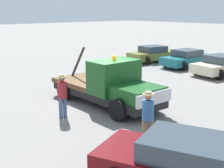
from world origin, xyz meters
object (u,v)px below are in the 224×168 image
Objects in this scene: parked_car_teal at (188,59)px; person_near_truck at (148,113)px; foreground_car at (195,166)px; parked_car_cream at (223,65)px; parked_car_olive at (154,54)px; tow_truck at (110,86)px; person_at_hood at (62,93)px.

person_near_truck is at bearing -144.04° from parked_car_teal.
person_near_truck is at bearing 133.04° from foreground_car.
parked_car_cream is (3.27, -0.70, 0.00)m from parked_car_teal.
person_near_truck reaches higher than foreground_car.
parked_car_olive is at bearing 92.11° from parked_car_cream.
person_near_truck is at bearing -23.54° from tow_truck.
tow_truck is 1.16× the size of foreground_car.
foreground_car is 2.98× the size of person_near_truck.
person_near_truck reaches higher than parked_car_olive.
person_near_truck is 0.36× the size of parked_car_olive.
foreground_car is (6.46, -2.96, -0.27)m from tow_truck.
tow_truck is at bearing 133.27° from foreground_car.
foreground_car is 17.13m from parked_car_teal.
parked_car_teal is (-10.00, 13.91, -0.00)m from foreground_car.
parked_car_olive and parked_car_teal have the same top height.
tow_truck reaches higher than person_at_hood.
foreground_car is at bearing -23.70° from tow_truck.
foreground_car is 1.09× the size of parked_car_cream.
tow_truck is 1.29× the size of parked_car_teal.
parked_car_cream is (-0.27, 10.25, -0.27)m from tow_truck.
tow_truck reaches higher than foreground_car.
parked_car_olive is 6.64m from parked_car_cream.
tow_truck is 2.46m from person_at_hood.
foreground_car and parked_car_olive have the same top height.
parked_car_olive is at bearing 123.15° from tow_truck.
person_at_hood is 12.70m from parked_car_cream.
parked_car_cream is (-0.20, 12.70, -0.40)m from person_at_hood.
foreground_car and parked_car_teal have the same top height.
foreground_car is 14.82m from parked_car_cream.
tow_truck is 1.25× the size of parked_car_olive.
foreground_car is at bearing -128.21° from parked_car_olive.
parked_car_olive is 3.34m from parked_car_teal.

